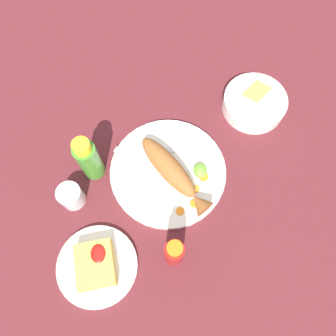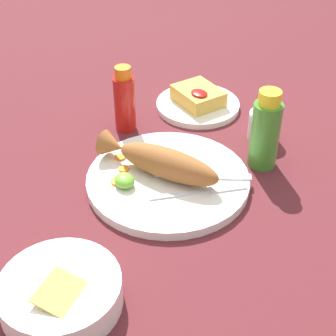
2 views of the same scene
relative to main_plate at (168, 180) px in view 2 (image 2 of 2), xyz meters
The scene contains 16 objects.
ground_plane 0.01m from the main_plate, ahead, with size 4.00×4.00×0.00m, color #561E23.
main_plate is the anchor object (origin of this frame).
fried_fish 0.04m from the main_plate, 152.35° to the right, with size 0.25×0.17×0.06m.
fork_near 0.08m from the main_plate, 55.70° to the left, with size 0.12×0.16×0.00m.
fork_far 0.08m from the main_plate, 22.74° to the left, with size 0.08×0.18×0.00m.
carrot_slice_near 0.12m from the main_plate, behind, with size 0.02×0.02×0.00m, color orange.
carrot_slice_mid 0.11m from the main_plate, 155.16° to the right, with size 0.02×0.02×0.00m, color orange.
carrot_slice_far 0.09m from the main_plate, 137.01° to the right, with size 0.02×0.02×0.00m, color orange.
carrot_slice_extra 0.10m from the main_plate, 112.26° to the right, with size 0.03×0.03×0.00m, color orange.
lime_wedge_main 0.09m from the main_plate, 104.24° to the right, with size 0.04×0.04×0.02m, color #6BB233.
hot_sauce_bottle_red 0.23m from the main_plate, behind, with size 0.05×0.05×0.15m.
hot_sauce_bottle_green 0.21m from the main_plate, 76.18° to the left, with size 0.06×0.06×0.17m.
salt_cup 0.26m from the main_plate, 95.35° to the left, with size 0.06×0.06×0.06m.
side_plate_fries 0.30m from the main_plate, 133.38° to the left, with size 0.20×0.20×0.01m, color white.
fries_pile 0.30m from the main_plate, 133.33° to the left, with size 0.11×0.09×0.04m.
guacamole_bowl 0.33m from the main_plate, 61.72° to the right, with size 0.18×0.18×0.06m.
Camera 2 is at (0.65, -0.42, 0.62)m, focal length 55.00 mm.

